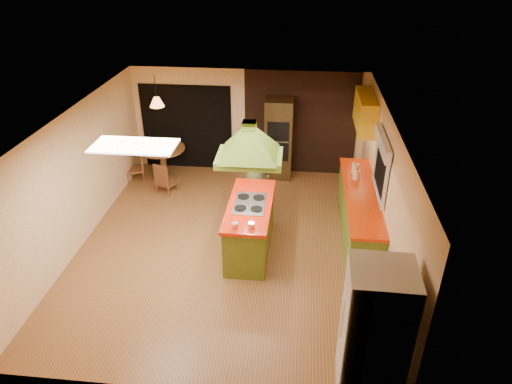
# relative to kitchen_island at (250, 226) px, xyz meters

# --- Properties ---
(ground) EXTENTS (6.50, 6.50, 0.00)m
(ground) POSITION_rel_kitchen_island_xyz_m (-0.43, 0.09, -0.49)
(ground) COLOR #945E30
(ground) RESTS_ON ground
(room_walls) EXTENTS (5.50, 6.50, 6.50)m
(room_walls) POSITION_rel_kitchen_island_xyz_m (-0.43, 0.09, 0.76)
(room_walls) COLOR #FFE4B6
(room_walls) RESTS_ON ground
(ceiling_plane) EXTENTS (6.50, 6.50, 0.00)m
(ceiling_plane) POSITION_rel_kitchen_island_xyz_m (-0.43, 0.09, 2.01)
(ceiling_plane) COLOR silver
(ceiling_plane) RESTS_ON room_walls
(brick_panel) EXTENTS (2.64, 0.03, 2.50)m
(brick_panel) POSITION_rel_kitchen_island_xyz_m (0.82, 3.32, 0.76)
(brick_panel) COLOR #381E14
(brick_panel) RESTS_ON ground
(nook_opening) EXTENTS (2.20, 0.03, 2.10)m
(nook_opening) POSITION_rel_kitchen_island_xyz_m (-1.93, 3.32, 0.56)
(nook_opening) COLOR black
(nook_opening) RESTS_ON ground
(right_counter) EXTENTS (0.62, 3.05, 0.92)m
(right_counter) POSITION_rel_kitchen_island_xyz_m (2.02, 0.69, -0.02)
(right_counter) COLOR olive
(right_counter) RESTS_ON ground
(upper_cabinets) EXTENTS (0.34, 1.40, 0.70)m
(upper_cabinets) POSITION_rel_kitchen_island_xyz_m (2.14, 2.29, 1.46)
(upper_cabinets) COLOR yellow
(upper_cabinets) RESTS_ON room_walls
(window_right) EXTENTS (0.12, 1.35, 1.06)m
(window_right) POSITION_rel_kitchen_island_xyz_m (2.27, 0.49, 1.29)
(window_right) COLOR black
(window_right) RESTS_ON room_walls
(fluor_panel) EXTENTS (1.20, 0.60, 0.03)m
(fluor_panel) POSITION_rel_kitchen_island_xyz_m (-1.53, -1.11, 2.00)
(fluor_panel) COLOR white
(fluor_panel) RESTS_ON ceiling_plane
(kitchen_island) EXTENTS (0.79, 1.93, 0.97)m
(kitchen_island) POSITION_rel_kitchen_island_xyz_m (0.00, 0.00, 0.00)
(kitchen_island) COLOR #5E6F1B
(kitchen_island) RESTS_ON ground
(range_hood) EXTENTS (1.11, 0.81, 0.80)m
(range_hood) POSITION_rel_kitchen_island_xyz_m (0.00, 0.00, 1.76)
(range_hood) COLOR #5C7A1E
(range_hood) RESTS_ON ceiling_plane
(man) EXTENTS (0.74, 0.55, 1.86)m
(man) POSITION_rel_kitchen_island_xyz_m (-0.05, 1.31, 0.45)
(man) COLOR #50562D
(man) RESTS_ON ground
(refrigerator) EXTENTS (0.78, 0.74, 1.86)m
(refrigerator) POSITION_rel_kitchen_island_xyz_m (1.84, -2.80, 0.45)
(refrigerator) COLOR white
(refrigerator) RESTS_ON ground
(wall_oven) EXTENTS (0.63, 0.60, 1.92)m
(wall_oven) POSITION_rel_kitchen_island_xyz_m (0.33, 3.04, 0.47)
(wall_oven) COLOR #453116
(wall_oven) RESTS_ON ground
(dining_table) EXTENTS (1.07, 1.07, 0.80)m
(dining_table) POSITION_rel_kitchen_island_xyz_m (-2.38, 2.63, 0.08)
(dining_table) COLOR brown
(dining_table) RESTS_ON ground
(chair_left) EXTENTS (0.55, 0.55, 0.77)m
(chair_left) POSITION_rel_kitchen_island_xyz_m (-3.08, 2.53, -0.10)
(chair_left) COLOR brown
(chair_left) RESTS_ON ground
(chair_near) EXTENTS (0.52, 0.52, 0.72)m
(chair_near) POSITION_rel_kitchen_island_xyz_m (-2.13, 1.98, -0.12)
(chair_near) COLOR brown
(chair_near) RESTS_ON ground
(pendant_lamp) EXTENTS (0.43, 0.43, 0.21)m
(pendant_lamp) POSITION_rel_kitchen_island_xyz_m (-2.38, 2.63, 1.41)
(pendant_lamp) COLOR #FF9E3F
(pendant_lamp) RESTS_ON ceiling_plane
(canister_large) EXTENTS (0.18, 0.18, 0.21)m
(canister_large) POSITION_rel_kitchen_island_xyz_m (1.97, 1.50, 0.54)
(canister_large) COLOR #F3EBC3
(canister_large) RESTS_ON right_counter
(canister_medium) EXTENTS (0.15, 0.15, 0.19)m
(canister_medium) POSITION_rel_kitchen_island_xyz_m (1.97, 1.24, 0.53)
(canister_medium) COLOR #FFEDCD
(canister_medium) RESTS_ON right_counter
(canister_small) EXTENTS (0.13, 0.13, 0.15)m
(canister_small) POSITION_rel_kitchen_island_xyz_m (1.97, 1.55, 0.51)
(canister_small) COLOR #FFE9CD
(canister_small) RESTS_ON right_counter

